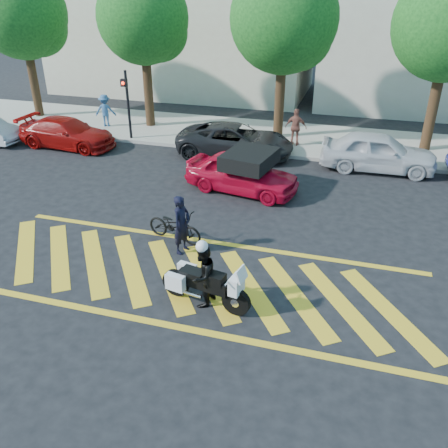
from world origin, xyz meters
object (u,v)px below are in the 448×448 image
(bicycle, at_px, (175,226))
(parked_mid_right, at_px, (378,152))
(officer_bike, at_px, (182,225))
(police_motorcycle, at_px, (204,284))
(red_convertible, at_px, (242,173))
(parked_left, at_px, (67,133))
(officer_moto, at_px, (203,276))
(parked_mid_left, at_px, (235,141))

(bicycle, bearing_deg, parked_mid_right, -24.10)
(officer_bike, bearing_deg, police_motorcycle, -133.07)
(red_convertible, bearing_deg, officer_bike, -176.49)
(officer_bike, xyz_separation_m, parked_left, (-8.17, 7.06, -0.21))
(parked_mid_right, bearing_deg, bicycle, 141.61)
(officer_bike, bearing_deg, parked_mid_right, -18.33)
(parked_left, distance_m, parked_mid_right, 13.37)
(police_motorcycle, relative_size, parked_mid_right, 0.52)
(officer_bike, xyz_separation_m, parked_mid_right, (5.17, 8.02, -0.09))
(officer_moto, bearing_deg, parked_mid_right, 170.15)
(officer_bike, distance_m, red_convertible, 4.56)
(parked_left, bearing_deg, parked_mid_left, -79.93)
(bicycle, relative_size, police_motorcycle, 0.78)
(officer_moto, bearing_deg, parked_mid_left, -158.06)
(bicycle, distance_m, parked_left, 10.11)
(police_motorcycle, xyz_separation_m, officer_moto, (-0.02, -0.01, 0.24))
(officer_bike, relative_size, red_convertible, 0.42)
(bicycle, distance_m, police_motorcycle, 3.18)
(police_motorcycle, distance_m, parked_mid_left, 10.31)
(officer_moto, xyz_separation_m, parked_mid_right, (3.85, 10.12, -0.04))
(officer_bike, bearing_deg, red_convertible, 7.59)
(parked_left, xyz_separation_m, parked_mid_left, (7.52, 0.96, 0.04))
(red_convertible, bearing_deg, bicycle, 176.50)
(parked_left, bearing_deg, officer_bike, -128.04)
(bicycle, xyz_separation_m, officer_moto, (1.76, -2.64, 0.32))
(parked_left, bearing_deg, parked_mid_right, -83.09)
(officer_moto, height_order, parked_mid_left, officer_moto)
(red_convertible, distance_m, parked_left, 9.07)
(police_motorcycle, bearing_deg, parked_left, 147.03)
(officer_bike, xyz_separation_m, police_motorcycle, (1.33, -2.10, -0.29))
(officer_bike, bearing_deg, parked_mid_left, 19.08)
(officer_moto, xyz_separation_m, red_convertible, (-0.77, 6.63, -0.10))
(bicycle, bearing_deg, parked_mid_left, 14.33)
(officer_bike, distance_m, officer_moto, 2.48)
(parked_mid_right, bearing_deg, officer_moto, 157.64)
(officer_moto, bearing_deg, police_motorcycle, 124.62)
(officer_moto, bearing_deg, bicycle, -135.39)
(officer_bike, bearing_deg, parked_left, 63.64)
(parked_mid_left, distance_m, parked_mid_right, 5.81)
(officer_moto, distance_m, red_convertible, 6.67)
(officer_bike, relative_size, police_motorcycle, 0.74)
(officer_moto, relative_size, parked_mid_right, 0.36)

